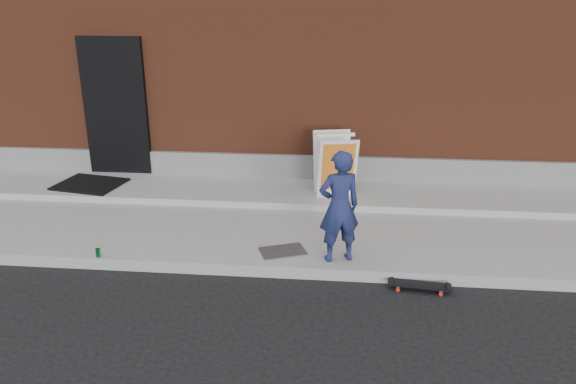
# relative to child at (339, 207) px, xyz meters

# --- Properties ---
(ground) EXTENTS (80.00, 80.00, 0.00)m
(ground) POSITION_rel_child_xyz_m (-1.12, -0.27, -0.84)
(ground) COLOR black
(ground) RESTS_ON ground
(sidewalk) EXTENTS (20.00, 3.00, 0.15)m
(sidewalk) POSITION_rel_child_xyz_m (-1.12, 1.23, -0.76)
(sidewalk) COLOR gray
(sidewalk) RESTS_ON ground
(apron) EXTENTS (20.00, 1.20, 0.10)m
(apron) POSITION_rel_child_xyz_m (-1.12, 2.13, -0.64)
(apron) COLOR gray
(apron) RESTS_ON sidewalk
(building) EXTENTS (20.00, 8.10, 5.00)m
(building) POSITION_rel_child_xyz_m (-1.12, 6.72, 1.66)
(building) COLOR brown
(building) RESTS_ON ground
(child) EXTENTS (0.58, 0.48, 1.38)m
(child) POSITION_rel_child_xyz_m (0.00, 0.00, 0.00)
(child) COLOR #1C224E
(child) RESTS_ON sidewalk
(skateboard) EXTENTS (0.70, 0.25, 0.08)m
(skateboard) POSITION_rel_child_xyz_m (0.94, -0.39, -0.77)
(skateboard) COLOR red
(skateboard) RESTS_ON ground
(pizza_sign) EXTENTS (0.71, 0.79, 0.97)m
(pizza_sign) POSITION_rel_child_xyz_m (-0.08, 1.97, -0.10)
(pizza_sign) COLOR silver
(pizza_sign) RESTS_ON apron
(soda_can) EXTENTS (0.07, 0.07, 0.11)m
(soda_can) POSITION_rel_child_xyz_m (-2.92, -0.22, -0.63)
(soda_can) COLOR #1A853F
(soda_can) RESTS_ON sidewalk
(doormat) EXTENTS (1.13, 0.98, 0.03)m
(doormat) POSITION_rel_child_xyz_m (-4.02, 2.04, -0.57)
(doormat) COLOR black
(doormat) RESTS_ON apron
(utility_plate) EXTENTS (0.64, 0.53, 0.02)m
(utility_plate) POSITION_rel_child_xyz_m (-0.68, 0.14, -0.68)
(utility_plate) COLOR #56565C
(utility_plate) RESTS_ON sidewalk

